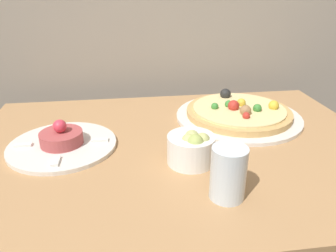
% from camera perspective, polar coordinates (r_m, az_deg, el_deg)
% --- Properties ---
extents(dining_table, '(1.03, 0.73, 0.75)m').
position_cam_1_polar(dining_table, '(0.88, 1.59, -10.45)').
color(dining_table, '#AD7F51').
rests_on(dining_table, ground_plane).
extents(pizza_plate, '(0.36, 0.36, 0.06)m').
position_cam_1_polar(pizza_plate, '(0.98, 12.19, 2.22)').
color(pizza_plate, silver).
rests_on(pizza_plate, dining_table).
extents(tartare_plate, '(0.26, 0.26, 0.07)m').
position_cam_1_polar(tartare_plate, '(0.84, -17.95, -2.74)').
color(tartare_plate, silver).
rests_on(tartare_plate, dining_table).
extents(small_bowl, '(0.11, 0.11, 0.08)m').
position_cam_1_polar(small_bowl, '(0.72, 4.12, -3.78)').
color(small_bowl, white).
rests_on(small_bowl, dining_table).
extents(drinking_glass, '(0.07, 0.07, 0.10)m').
position_cam_1_polar(drinking_glass, '(0.61, 10.45, -8.07)').
color(drinking_glass, silver).
rests_on(drinking_glass, dining_table).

